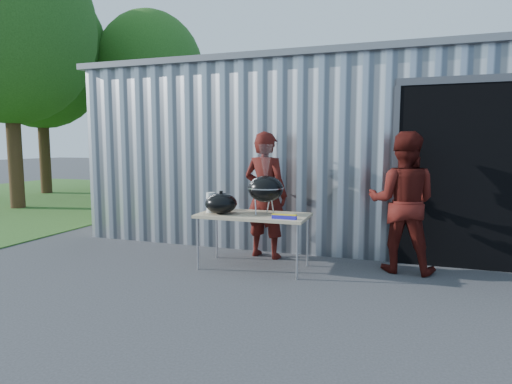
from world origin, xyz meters
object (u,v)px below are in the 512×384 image
(folding_table, at_px, (253,217))
(kettle_grill, at_px, (266,184))
(person_cook, at_px, (265,195))
(person_bystander, at_px, (402,202))

(folding_table, height_order, kettle_grill, kettle_grill)
(kettle_grill, height_order, person_cook, person_cook)
(kettle_grill, bearing_deg, person_bystander, 14.88)
(person_cook, xyz_separation_m, person_bystander, (1.94, -0.10, -0.01))
(person_cook, height_order, person_bystander, person_cook)
(folding_table, bearing_deg, person_bystander, 14.79)
(person_bystander, bearing_deg, folding_table, 18.88)
(folding_table, height_order, person_bystander, person_bystander)
(kettle_grill, distance_m, person_cook, 0.63)
(kettle_grill, xyz_separation_m, person_cook, (-0.18, 0.56, -0.22))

